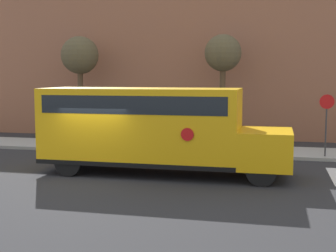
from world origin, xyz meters
TOP-DOWN VIEW (x-y plane):
  - ground_plane at (0.00, 0.00)m, footprint 60.00×60.00m
  - sidewalk_strip at (0.00, 6.50)m, footprint 44.00×3.00m
  - building_backdrop at (0.00, 13.00)m, footprint 32.00×4.00m
  - school_bus at (1.80, 0.95)m, footprint 9.10×2.57m
  - stop_sign at (8.39, 5.46)m, footprint 0.62×0.10m
  - tree_near_sidewalk at (-4.58, 9.12)m, footprint 2.12×2.12m
  - tree_far_sidewalk at (3.48, 9.09)m, footprint 1.94×1.94m

SIDE VIEW (x-z plane):
  - ground_plane at x=0.00m, z-range 0.00..0.00m
  - sidewalk_strip at x=0.00m, z-range 0.00..0.15m
  - school_bus at x=1.80m, z-range 0.21..3.40m
  - stop_sign at x=8.39m, z-range 0.40..3.24m
  - building_backdrop at x=0.00m, z-range 0.00..8.93m
  - tree_near_sidewalk at x=-4.58m, z-range 1.76..7.60m
  - tree_far_sidewalk at x=3.48m, z-range 1.79..7.58m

